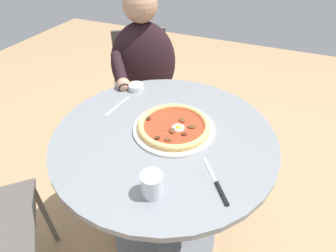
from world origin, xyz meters
TOP-DOWN VIEW (x-y plane):
  - ground_plane at (0.00, 0.00)m, footprint 6.00×6.00m
  - dining_table at (0.00, 0.00)m, footprint 0.89×0.89m
  - pizza_on_plate at (0.04, -0.03)m, footprint 0.33×0.33m
  - water_glass at (-0.28, -0.08)m, footprint 0.07×0.07m
  - steak_knife at (-0.18, -0.27)m, footprint 0.17×0.13m
  - ramekin_capers at (0.26, 0.26)m, footprint 0.07×0.07m
  - fork_utensil at (0.09, 0.27)m, footprint 0.17×0.03m
  - diner_person at (0.57, 0.39)m, footprint 0.59×0.44m
  - cafe_chair_diner at (0.68, 0.46)m, footprint 0.54×0.54m

SIDE VIEW (x-z plane):
  - ground_plane at x=0.00m, z-range -0.02..0.00m
  - diner_person at x=0.57m, z-range -0.06..1.07m
  - cafe_chair_diner at x=0.68m, z-range 0.10..0.93m
  - dining_table at x=0.00m, z-range 0.15..0.88m
  - fork_utensil at x=0.09m, z-range 0.73..0.73m
  - steak_knife at x=-0.18m, z-range 0.73..0.73m
  - ramekin_capers at x=0.26m, z-range 0.73..0.76m
  - pizza_on_plate at x=0.04m, z-range 0.73..0.76m
  - water_glass at x=-0.28m, z-range 0.72..0.80m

